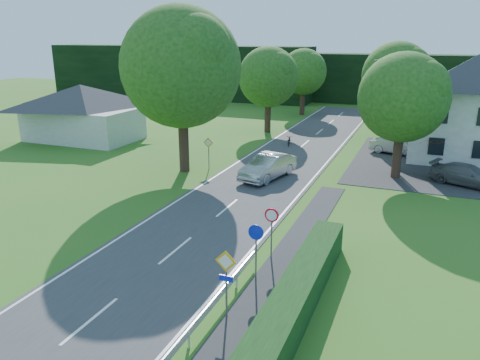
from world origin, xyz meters
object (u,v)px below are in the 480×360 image
at_px(streetlight, 397,110).
at_px(parked_car_silver_a, 397,146).
at_px(moving_car, 268,167).
at_px(motorcycle, 289,140).
at_px(parasol, 434,152).
at_px(parked_car_grey, 468,175).

bearing_deg(streetlight, parked_car_silver_a, 90.36).
relative_size(moving_car, motorcycle, 2.86).
bearing_deg(parasol, motorcycle, 166.86).
height_order(motorcycle, parked_car_silver_a, parked_car_silver_a).
relative_size(streetlight, parasol, 3.27).
relative_size(parked_car_grey, parasol, 1.92).
relative_size(motorcycle, parasol, 0.73).
bearing_deg(streetlight, moving_car, -144.18).
height_order(streetlight, parked_car_silver_a, streetlight).
xyz_separation_m(moving_car, parked_car_silver_a, (7.73, 10.67, -0.13)).
relative_size(streetlight, motorcycle, 4.50).
bearing_deg(motorcycle, parked_car_silver_a, -11.97).
distance_m(moving_car, parasol, 13.09).
bearing_deg(moving_car, parasol, 49.24).
distance_m(moving_car, parked_car_grey, 13.19).
height_order(parked_car_silver_a, parasol, parasol).
bearing_deg(parked_car_silver_a, parasol, -124.74).
xyz_separation_m(motorcycle, parasol, (12.08, -2.82, 0.64)).
height_order(parked_car_grey, parasol, parasol).
bearing_deg(parked_car_silver_a, moving_car, 155.48).
bearing_deg(motorcycle, streetlight, -40.85).
bearing_deg(moving_car, parked_car_grey, 28.32).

